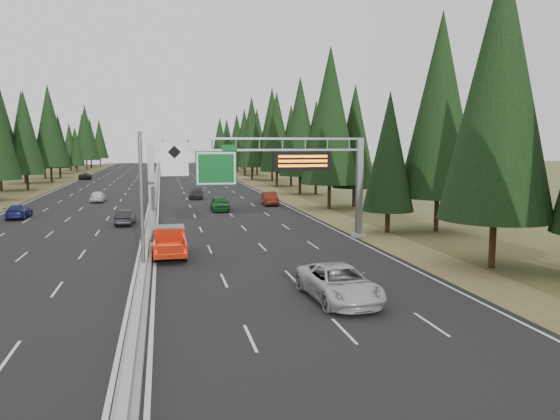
{
  "coord_description": "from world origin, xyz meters",
  "views": [
    {
      "loc": [
        1.13,
        -5.3,
        7.44
      ],
      "look_at": [
        6.6,
        20.0,
        4.28
      ],
      "focal_mm": 35.0,
      "sensor_mm": 36.0,
      "label": 1
    }
  ],
  "objects": [
    {
      "name": "car_onc_white",
      "position": [
        -6.89,
        66.73,
        0.8
      ],
      "size": [
        1.74,
        4.25,
        1.44
      ],
      "primitive_type": "imported",
      "rotation": [
        0.0,
        0.0,
        3.13
      ],
      "color": "silver",
      "rests_on": "road"
    },
    {
      "name": "car_ahead_white",
      "position": [
        10.35,
        94.31,
        0.73
      ],
      "size": [
        2.24,
        4.74,
        1.31
      ],
      "primitive_type": "imported",
      "rotation": [
        0.0,
        0.0,
        0.01
      ],
      "color": "#B4B4B4",
      "rests_on": "road"
    },
    {
      "name": "shoulder_left",
      "position": [
        -17.8,
        80.0,
        0.03
      ],
      "size": [
        3.6,
        260.0,
        0.06
      ],
      "primitive_type": "cube",
      "color": "#4C4B23",
      "rests_on": "ground"
    },
    {
      "name": "shoulder_right",
      "position": [
        17.8,
        80.0,
        0.03
      ],
      "size": [
        3.6,
        260.0,
        0.06
      ],
      "primitive_type": "cube",
      "color": "olive",
      "rests_on": "ground"
    },
    {
      "name": "car_onc_far",
      "position": [
        -14.5,
        113.61,
        0.79
      ],
      "size": [
        2.67,
        5.27,
        1.43
      ],
      "primitive_type": "imported",
      "rotation": [
        0.0,
        0.0,
        3.2
      ],
      "color": "black",
      "rests_on": "road"
    },
    {
      "name": "red_pickup",
      "position": [
        1.5,
        31.01,
        1.11
      ],
      "size": [
        2.04,
        5.72,
        1.86
      ],
      "color": "black",
      "rests_on": "road"
    },
    {
      "name": "car_ahead_green",
      "position": [
        7.25,
        54.42,
        0.89
      ],
      "size": [
        2.01,
        4.78,
        1.61
      ],
      "primitive_type": "imported",
      "rotation": [
        0.0,
        0.0,
        -0.02
      ],
      "color": "#135423",
      "rests_on": "road"
    },
    {
      "name": "tree_row_right",
      "position": [
        21.91,
        69.41,
        9.38
      ],
      "size": [
        11.76,
        239.01,
        18.67
      ],
      "color": "black",
      "rests_on": "ground"
    },
    {
      "name": "car_ahead_far",
      "position": [
        3.42,
        121.74,
        0.89
      ],
      "size": [
        1.98,
        4.79,
        1.62
      ],
      "primitive_type": "imported",
      "rotation": [
        0.0,
        0.0,
        0.01
      ],
      "color": "black",
      "rests_on": "road"
    },
    {
      "name": "silver_minivan",
      "position": [
        9.14,
        18.61,
        0.9
      ],
      "size": [
        3.11,
        6.07,
        1.64
      ],
      "primitive_type": "imported",
      "rotation": [
        0.0,
        0.0,
        0.07
      ],
      "color": "#B8B8BD",
      "rests_on": "road"
    },
    {
      "name": "car_onc_blue",
      "position": [
        -12.87,
        52.47,
        0.75
      ],
      "size": [
        1.98,
        4.69,
        1.35
      ],
      "primitive_type": "imported",
      "rotation": [
        0.0,
        0.0,
        3.16
      ],
      "color": "#171B52",
      "rests_on": "road"
    },
    {
      "name": "sign_gantry",
      "position": [
        8.92,
        34.88,
        5.27
      ],
      "size": [
        16.75,
        0.98,
        7.8
      ],
      "color": "slate",
      "rests_on": "road"
    },
    {
      "name": "car_onc_near",
      "position": [
        -2.25,
        45.86,
        0.75
      ],
      "size": [
        1.76,
        4.19,
        1.35
      ],
      "primitive_type": "imported",
      "rotation": [
        0.0,
        0.0,
        3.06
      ],
      "color": "black",
      "rests_on": "road"
    },
    {
      "name": "car_ahead_dkgrey",
      "position": [
        5.52,
        68.2,
        0.73
      ],
      "size": [
        2.15,
        4.59,
        1.29
      ],
      "primitive_type": "imported",
      "rotation": [
        0.0,
        0.0,
        -0.08
      ],
      "color": "black",
      "rests_on": "road"
    },
    {
      "name": "median_barrier",
      "position": [
        0.0,
        80.0,
        0.41
      ],
      "size": [
        0.7,
        260.0,
        0.85
      ],
      "color": "gray",
      "rests_on": "road"
    },
    {
      "name": "road",
      "position": [
        0.0,
        80.0,
        0.04
      ],
      "size": [
        32.0,
        260.0,
        0.08
      ],
      "primitive_type": "cube",
      "color": "black",
      "rests_on": "ground"
    },
    {
      "name": "hov_sign_pole",
      "position": [
        0.58,
        24.97,
        4.72
      ],
      "size": [
        2.8,
        0.5,
        8.0
      ],
      "color": "slate",
      "rests_on": "road"
    },
    {
      "name": "car_ahead_dkred",
      "position": [
        13.76,
        58.91,
        0.86
      ],
      "size": [
        1.95,
        4.81,
        1.55
      ],
      "primitive_type": "imported",
      "rotation": [
        0.0,
        0.0,
        -0.07
      ],
      "color": "#591A0C",
      "rests_on": "road"
    }
  ]
}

